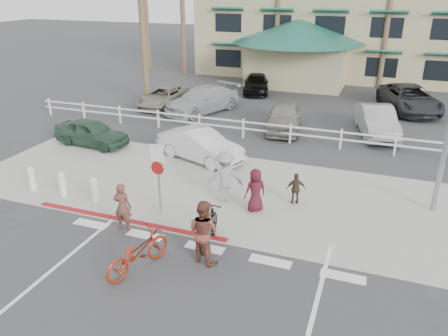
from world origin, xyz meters
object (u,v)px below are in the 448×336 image
at_px(sign_post, 158,172).
at_px(bike_red, 137,252).
at_px(bike_black, 209,227).
at_px(car_white_sedan, 200,145).
at_px(car_red_compact, 91,132).

relative_size(sign_post, bike_red, 1.35).
bearing_deg(bike_black, car_white_sedan, -72.15).
bearing_deg(sign_post, car_white_sedan, 96.60).
height_order(bike_black, car_white_sedan, car_white_sedan).
height_order(sign_post, bike_red, sign_post).
height_order(bike_red, bike_black, bike_black).
bearing_deg(bike_red, car_white_sedan, -60.38).
xyz_separation_m(sign_post, bike_black, (2.33, -1.33, -0.87)).
distance_m(sign_post, bike_red, 3.47).
bearing_deg(car_white_sedan, bike_red, -149.60).
distance_m(bike_red, car_white_sedan, 8.19).
height_order(bike_black, car_red_compact, car_red_compact).
relative_size(car_white_sedan, car_red_compact, 1.10).
height_order(bike_red, car_white_sedan, car_white_sedan).
bearing_deg(car_red_compact, bike_red, -132.71).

